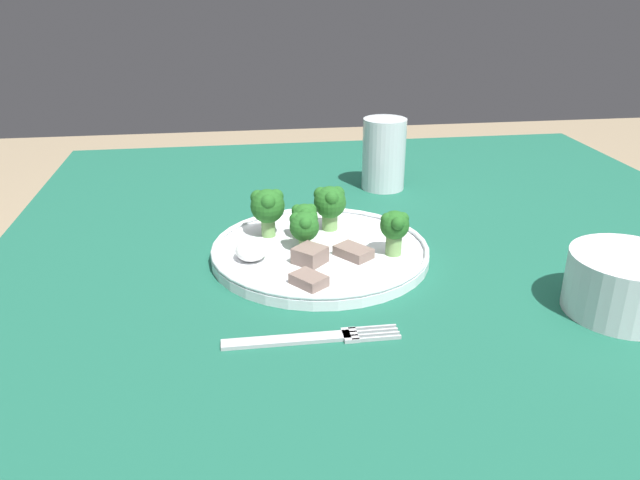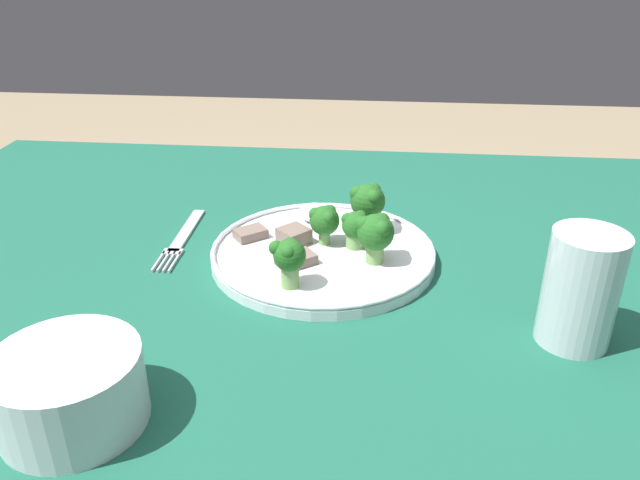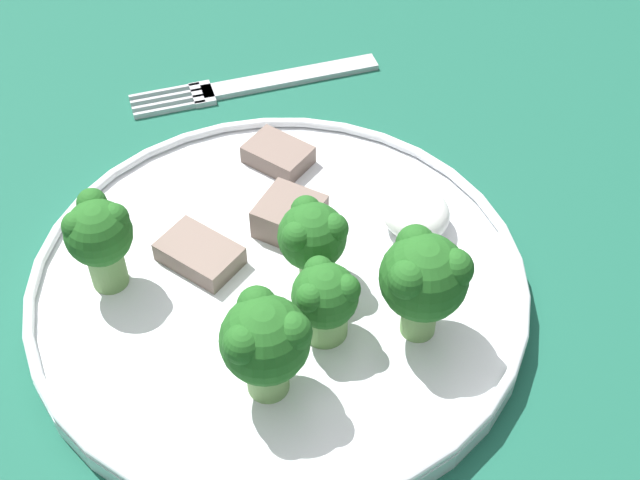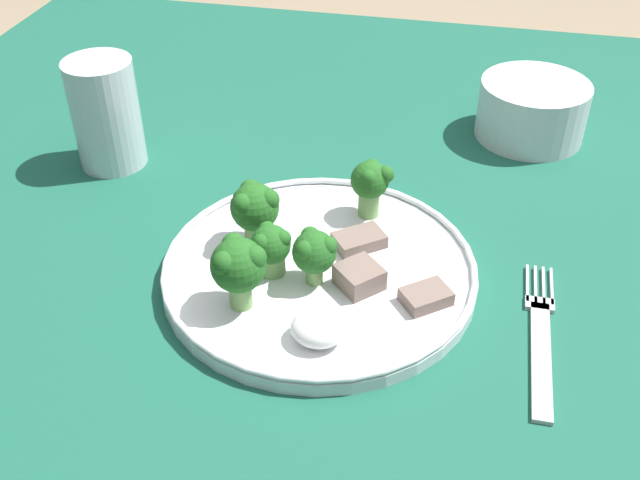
% 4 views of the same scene
% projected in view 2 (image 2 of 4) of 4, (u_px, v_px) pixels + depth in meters
% --- Properties ---
extents(table, '(1.20, 1.04, 0.78)m').
position_uv_depth(table, '(291.00, 377.00, 0.72)').
color(table, '#195642').
rests_on(table, ground_plane).
extents(dinner_plate, '(0.27, 0.27, 0.02)m').
position_uv_depth(dinner_plate, '(323.00, 253.00, 0.76)').
color(dinner_plate, white).
rests_on(dinner_plate, table).
extents(fork, '(0.02, 0.18, 0.00)m').
position_uv_depth(fork, '(182.00, 238.00, 0.81)').
color(fork, '#B2B2B7').
rests_on(fork, table).
extents(cream_bowl, '(0.12, 0.12, 0.06)m').
position_uv_depth(cream_bowl, '(70.00, 391.00, 0.50)').
color(cream_bowl, silver).
rests_on(cream_bowl, table).
extents(drinking_glass, '(0.07, 0.07, 0.12)m').
position_uv_depth(drinking_glass, '(579.00, 295.00, 0.59)').
color(drinking_glass, silver).
rests_on(drinking_glass, table).
extents(broccoli_floret_near_rim_left, '(0.03, 0.03, 0.05)m').
position_uv_depth(broccoli_floret_near_rim_left, '(356.00, 227.00, 0.75)').
color(broccoli_floret_near_rim_left, '#709E56').
rests_on(broccoli_floret_near_rim_left, dinner_plate).
extents(broccoli_floret_center_left, '(0.05, 0.04, 0.06)m').
position_uv_depth(broccoli_floret_center_left, '(368.00, 201.00, 0.79)').
color(broccoli_floret_center_left, '#709E56').
rests_on(broccoli_floret_center_left, dinner_plate).
extents(broccoli_floret_back_left, '(0.04, 0.04, 0.06)m').
position_uv_depth(broccoli_floret_back_left, '(376.00, 233.00, 0.72)').
color(broccoli_floret_back_left, '#709E56').
rests_on(broccoli_floret_back_left, dinner_plate).
extents(broccoli_floret_front_left, '(0.04, 0.04, 0.06)m').
position_uv_depth(broccoli_floret_front_left, '(286.00, 257.00, 0.67)').
color(broccoli_floret_front_left, '#709E56').
rests_on(broccoli_floret_front_left, dinner_plate).
extents(broccoli_floret_center_back, '(0.04, 0.04, 0.05)m').
position_uv_depth(broccoli_floret_center_back, '(324.00, 220.00, 0.76)').
color(broccoli_floret_center_back, '#709E56').
rests_on(broccoli_floret_center_back, dinner_plate).
extents(meat_slice_front_slice, '(0.05, 0.05, 0.01)m').
position_uv_depth(meat_slice_front_slice, '(295.00, 260.00, 0.72)').
color(meat_slice_front_slice, '#756056').
rests_on(meat_slice_front_slice, dinner_plate).
extents(meat_slice_middle_slice, '(0.05, 0.04, 0.01)m').
position_uv_depth(meat_slice_middle_slice, '(250.00, 234.00, 0.79)').
color(meat_slice_middle_slice, '#756056').
rests_on(meat_slice_middle_slice, dinner_plate).
extents(meat_slice_rear_slice, '(0.05, 0.05, 0.02)m').
position_uv_depth(meat_slice_rear_slice, '(294.00, 236.00, 0.77)').
color(meat_slice_rear_slice, '#756056').
rests_on(meat_slice_rear_slice, dinner_plate).
extents(sauce_dollop, '(0.04, 0.04, 0.02)m').
position_uv_depth(sauce_dollop, '(315.00, 212.00, 0.83)').
color(sauce_dollop, white).
rests_on(sauce_dollop, dinner_plate).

